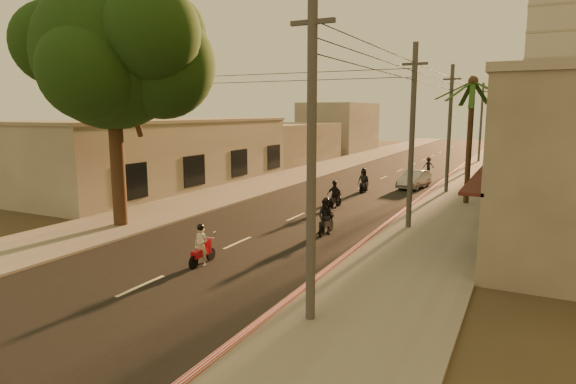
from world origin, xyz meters
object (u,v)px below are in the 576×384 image
(scooter_far_a, at_px, (364,181))
(palm_tree, at_px, (473,89))
(scooter_mid_a, at_px, (326,218))
(scooter_far_b, at_px, (429,166))
(scooter_mid_b, at_px, (334,196))
(broadleaf_tree, at_px, (119,55))
(parked_car, at_px, (414,179))
(scooter_red, at_px, (201,247))

(scooter_far_a, bearing_deg, palm_tree, -14.62)
(scooter_mid_a, distance_m, scooter_far_b, 25.85)
(scooter_far_b, bearing_deg, scooter_mid_a, -103.85)
(scooter_mid_a, bearing_deg, scooter_far_b, 87.40)
(scooter_mid_b, xyz_separation_m, scooter_far_b, (1.93, 19.70, -0.04))
(broadleaf_tree, xyz_separation_m, scooter_mid_b, (7.59, 9.20, -7.71))
(palm_tree, xyz_separation_m, scooter_mid_a, (-5.07, -10.81, -6.34))
(scooter_mid_a, distance_m, scooter_far_a, 12.77)
(broadleaf_tree, distance_m, palm_tree, 20.18)
(scooter_far_b, relative_size, parked_car, 0.37)
(palm_tree, relative_size, scooter_far_a, 4.52)
(parked_car, bearing_deg, scooter_far_a, -121.44)
(parked_car, bearing_deg, scooter_far_b, 102.22)
(broadleaf_tree, height_order, scooter_red, broadleaf_tree)
(scooter_red, relative_size, scooter_far_a, 0.91)
(palm_tree, distance_m, scooter_mid_a, 13.52)
(scooter_red, xyz_separation_m, scooter_far_b, (2.46, 32.27, 0.02))
(scooter_red, distance_m, scooter_mid_b, 12.58)
(scooter_far_a, bearing_deg, scooter_mid_a, -81.04)
(scooter_red, relative_size, scooter_mid_b, 0.95)
(scooter_far_b, bearing_deg, parked_car, -99.55)
(scooter_mid_a, height_order, scooter_far_b, scooter_mid_a)
(broadleaf_tree, xyz_separation_m, parked_car, (10.26, 19.16, -7.80))
(broadleaf_tree, xyz_separation_m, scooter_far_a, (7.36, 15.63, -7.68))
(scooter_far_b, bearing_deg, scooter_red, -108.26)
(scooter_red, relative_size, scooter_far_b, 1.05)
(scooter_red, distance_m, scooter_far_a, 19.01)
(palm_tree, bearing_deg, parked_car, 129.34)
(scooter_red, bearing_deg, parked_car, 79.99)
(scooter_red, xyz_separation_m, parked_car, (3.20, 22.54, -0.04))
(palm_tree, relative_size, scooter_mid_b, 4.71)
(palm_tree, bearing_deg, scooter_mid_a, -115.13)
(broadleaf_tree, relative_size, scooter_far_a, 6.67)
(scooter_mid_a, height_order, parked_car, scooter_mid_a)
(scooter_red, xyz_separation_m, scooter_far_a, (0.31, 19.00, 0.09))
(broadleaf_tree, relative_size, scooter_mid_a, 6.58)
(parked_car, bearing_deg, broadleaf_tree, -110.29)
(scooter_mid_a, xyz_separation_m, scooter_mid_b, (-1.95, 6.16, -0.05))
(scooter_red, height_order, scooter_mid_a, scooter_mid_a)
(scooter_far_a, height_order, parked_car, scooter_far_a)
(scooter_red, xyz_separation_m, scooter_mid_b, (0.53, 12.57, 0.06))
(scooter_mid_b, height_order, scooter_far_a, scooter_far_a)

